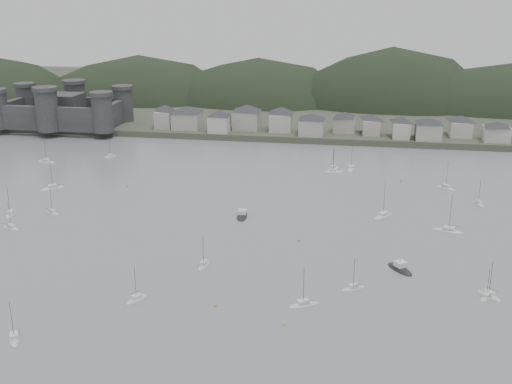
# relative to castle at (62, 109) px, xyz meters

# --- Properties ---
(ground) EXTENTS (900.00, 900.00, 0.00)m
(ground) POSITION_rel_castle_xyz_m (120.00, -179.80, -10.96)
(ground) COLOR slate
(ground) RESTS_ON ground
(far_shore_land) EXTENTS (900.00, 250.00, 3.00)m
(far_shore_land) POSITION_rel_castle_xyz_m (120.00, 115.20, -9.46)
(far_shore_land) COLOR #383D2D
(far_shore_land) RESTS_ON ground
(forested_ridge) EXTENTS (851.55, 103.94, 102.57)m
(forested_ridge) POSITION_rel_castle_xyz_m (124.83, 89.60, -22.25)
(forested_ridge) COLOR black
(forested_ridge) RESTS_ON ground
(castle) EXTENTS (66.00, 43.00, 20.00)m
(castle) POSITION_rel_castle_xyz_m (0.00, 0.00, 0.00)
(castle) COLOR #2D2D2F
(castle) RESTS_ON far_shore_land
(waterfront_town) EXTENTS (451.48, 28.46, 12.92)m
(waterfront_town) POSITION_rel_castle_xyz_m (170.59, 3.54, -2.30)
(waterfront_town) COLOR gray
(waterfront_town) RESTS_ON far_shore_land
(sailboat_lead) EXTENTS (6.27, 6.04, 9.06)m
(sailboat_lead) POSITION_rel_castle_xyz_m (143.02, -50.46, -10.78)
(sailboat_lead) COLOR beige
(sailboat_lead) RESTS_ON ground
(moored_fleet) EXTENTS (267.28, 156.05, 12.83)m
(moored_fleet) POSITION_rel_castle_xyz_m (95.91, -117.58, -10.79)
(moored_fleet) COLOR beige
(moored_fleet) RESTS_ON ground
(motor_launch_near) EXTENTS (7.99, 9.27, 4.15)m
(motor_launch_near) POSITION_rel_castle_xyz_m (165.32, -145.53, -10.68)
(motor_launch_near) COLOR black
(motor_launch_near) RESTS_ON ground
(motor_launch_far) EXTENTS (4.08, 9.42, 4.17)m
(motor_launch_far) POSITION_rel_castle_xyz_m (116.81, -112.95, -10.68)
(motor_launch_far) COLOR black
(motor_launch_far) RESTS_ON ground
(mooring_buoys) EXTENTS (190.97, 118.63, 0.70)m
(mooring_buoys) POSITION_rel_castle_xyz_m (116.48, -119.99, -10.81)
(mooring_buoys) COLOR #B77C3D
(mooring_buoys) RESTS_ON ground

